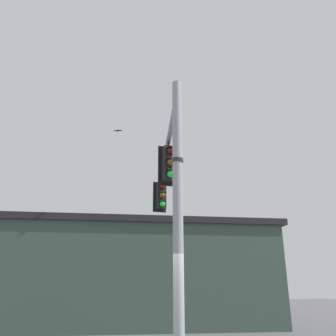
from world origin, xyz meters
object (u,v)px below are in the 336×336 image
object	(u,v)px
traffic_light_mid_inner	(161,196)
street_name_sign	(176,166)
bird_flying	(118,131)
traffic_light_nearest_pole	(169,164)

from	to	relation	value
traffic_light_mid_inner	street_name_sign	size ratio (longest dim) A/B	1.06
street_name_sign	bird_flying	distance (m)	8.41
traffic_light_mid_inner	bird_flying	bearing A→B (deg)	-49.60
traffic_light_mid_inner	street_name_sign	xyz separation A→B (m)	(1.51, 5.57, -0.74)
street_name_sign	bird_flying	size ratio (longest dim) A/B	3.27
traffic_light_nearest_pole	street_name_sign	bearing A→B (deg)	74.75
street_name_sign	traffic_light_mid_inner	bearing A→B (deg)	-105.14
traffic_light_mid_inner	street_name_sign	world-z (taller)	traffic_light_mid_inner
traffic_light_mid_inner	bird_flying	xyz separation A→B (m)	(1.51, -1.77, 3.35)
bird_flying	traffic_light_nearest_pole	bearing A→B (deg)	95.40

